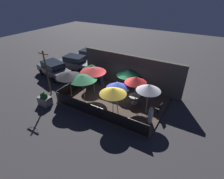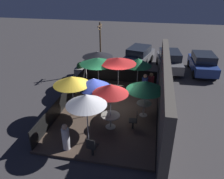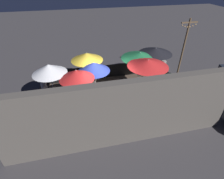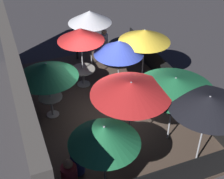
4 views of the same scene
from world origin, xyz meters
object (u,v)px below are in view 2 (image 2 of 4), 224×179
(patio_umbrella_5, at_px, (98,61))
(patron_0, at_px, (151,82))
(patio_umbrella_3, at_px, (86,100))
(patio_umbrella_1, at_px, (110,89))
(planter_box, at_px, (80,70))
(patio_chair_1, at_px, (134,120))
(patron_1, at_px, (145,85))
(patio_umbrella_7, at_px, (138,62))
(dining_table_0, at_px, (144,106))
(patron_2, at_px, (66,138))
(light_post, at_px, (100,46))
(dining_table_1, at_px, (110,117))
(patio_umbrella_6, at_px, (119,61))
(patio_chair_0, at_px, (92,146))
(parked_car_2, at_px, (203,63))
(patio_umbrella_2, at_px, (94,83))
(patio_umbrella_8, at_px, (98,54))
(parked_car_1, at_px, (169,60))
(parked_car_0, at_px, (139,56))

(patio_umbrella_5, distance_m, patron_0, 3.84)
(patio_umbrella_3, bearing_deg, patron_0, 156.99)
(patio_umbrella_1, relative_size, planter_box, 2.13)
(patio_chair_1, bearing_deg, patron_1, -99.55)
(patio_umbrella_7, distance_m, patron_0, 1.62)
(dining_table_0, relative_size, patron_2, 0.62)
(patron_1, relative_size, patron_2, 1.02)
(patio_chair_1, distance_m, patron_1, 4.01)
(patio_umbrella_1, height_order, light_post, light_post)
(patio_umbrella_3, xyz_separation_m, patio_umbrella_7, (-6.13, 1.63, -0.37))
(dining_table_1, height_order, patio_chair_1, patio_chair_1)
(dining_table_1, relative_size, patron_1, 0.72)
(patio_umbrella_6, height_order, patio_chair_0, patio_umbrella_6)
(patio_chair_1, distance_m, patron_0, 4.63)
(planter_box, height_order, light_post, light_post)
(patio_umbrella_1, bearing_deg, patron_2, -39.46)
(patio_umbrella_6, xyz_separation_m, planter_box, (-2.49, -3.43, -1.86))
(patio_umbrella_7, xyz_separation_m, parked_car_2, (-3.95, 4.86, -1.12))
(patio_umbrella_2, distance_m, parked_car_2, 10.42)
(patio_umbrella_5, xyz_separation_m, patio_chair_0, (6.02, 1.26, -1.58))
(patio_umbrella_2, relative_size, patio_chair_0, 2.31)
(patio_umbrella_8, distance_m, patio_chair_1, 6.01)
(parked_car_2, bearing_deg, patio_umbrella_8, -66.27)
(dining_table_0, xyz_separation_m, parked_car_1, (-7.53, 1.58, 0.11))
(patron_2, bearing_deg, parked_car_2, -142.00)
(patron_0, relative_size, parked_car_2, 0.31)
(patio_umbrella_3, distance_m, patron_2, 1.92)
(patio_umbrella_3, relative_size, patron_0, 2.06)
(patio_umbrella_3, bearing_deg, planter_box, -158.81)
(patio_chair_1, relative_size, light_post, 0.23)
(patio_umbrella_3, bearing_deg, parked_car_0, 173.27)
(patio_umbrella_6, height_order, patron_0, patio_umbrella_6)
(parked_car_2, bearing_deg, dining_table_0, -32.12)
(patio_umbrella_7, height_order, patio_chair_1, patio_umbrella_7)
(dining_table_0, distance_m, parked_car_1, 7.70)
(patron_1, bearing_deg, light_post, 55.39)
(light_post, bearing_deg, patio_chair_0, 11.70)
(patron_0, xyz_separation_m, patron_1, (0.59, -0.37, 0.06))
(patio_umbrella_5, distance_m, parked_car_2, 8.94)
(patio_chair_0, distance_m, patio_chair_1, 2.75)
(patron_1, relative_size, parked_car_0, 0.28)
(patio_chair_1, bearing_deg, patio_umbrella_5, -59.37)
(patio_umbrella_7, distance_m, patron_2, 7.29)
(patio_chair_1, distance_m, parked_car_1, 9.03)
(patio_umbrella_5, bearing_deg, light_post, -168.50)
(parked_car_0, bearing_deg, dining_table_1, 10.73)
(patio_chair_1, bearing_deg, dining_table_1, -0.00)
(patron_2, distance_m, planter_box, 8.48)
(patio_umbrella_5, height_order, patio_umbrella_7, patio_umbrella_5)
(patio_umbrella_5, bearing_deg, patio_umbrella_6, 87.09)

